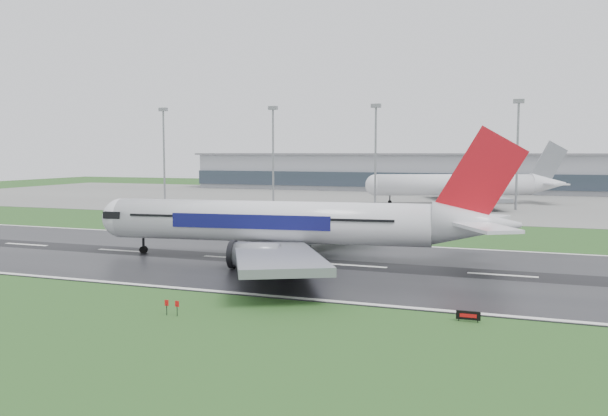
% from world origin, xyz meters
% --- Properties ---
extents(ground, '(520.00, 520.00, 0.00)m').
position_xyz_m(ground, '(0.00, 0.00, 0.00)').
color(ground, '#1F471A').
rests_on(ground, ground).
extents(runway, '(400.00, 45.00, 0.10)m').
position_xyz_m(runway, '(0.00, 0.00, 0.05)').
color(runway, black).
rests_on(runway, ground).
extents(apron, '(400.00, 130.00, 0.08)m').
position_xyz_m(apron, '(0.00, 125.00, 0.04)').
color(apron, slate).
rests_on(apron, ground).
extents(terminal, '(240.00, 36.00, 15.00)m').
position_xyz_m(terminal, '(0.00, 185.00, 7.50)').
color(terminal, gray).
rests_on(terminal, ground).
extents(main_airliner, '(71.60, 68.95, 18.98)m').
position_xyz_m(main_airliner, '(-9.83, 2.35, 9.59)').
color(main_airliner, silver).
rests_on(main_airliner, runway).
extents(parked_airliner, '(82.58, 80.09, 18.99)m').
position_xyz_m(parked_airliner, '(1.77, 117.81, 9.58)').
color(parked_airliner, silver).
rests_on(parked_airliner, apron).
extents(runway_sign, '(2.30, 0.72, 1.04)m').
position_xyz_m(runway_sign, '(18.11, -24.87, 0.52)').
color(runway_sign, black).
rests_on(runway_sign, ground).
extents(floodmast_0, '(0.64, 0.64, 30.06)m').
position_xyz_m(floodmast_0, '(-95.76, 100.00, 15.03)').
color(floodmast_0, gray).
rests_on(floodmast_0, ground).
extents(floodmast_1, '(0.64, 0.64, 29.62)m').
position_xyz_m(floodmast_1, '(-55.38, 100.00, 14.81)').
color(floodmast_1, gray).
rests_on(floodmast_1, ground).
extents(floodmast_2, '(0.64, 0.64, 29.47)m').
position_xyz_m(floodmast_2, '(-21.96, 100.00, 14.73)').
color(floodmast_2, gray).
rests_on(floodmast_2, ground).
extents(floodmast_3, '(0.64, 0.64, 29.70)m').
position_xyz_m(floodmast_3, '(18.45, 100.00, 14.85)').
color(floodmast_3, gray).
rests_on(floodmast_3, ground).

